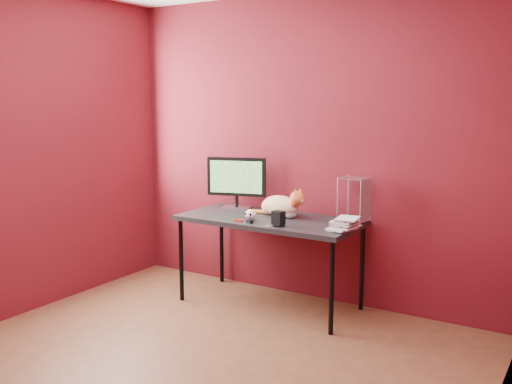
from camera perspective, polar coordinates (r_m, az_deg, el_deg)
The scene contains 11 objects.
room at distance 3.41m, azimuth -8.10°, elevation 4.65°, with size 3.52×3.52×2.61m.
desk at distance 4.72m, azimuth 1.37°, elevation -3.18°, with size 1.50×0.70×0.75m.
monitor at distance 5.05m, azimuth -1.97°, elevation 1.17°, with size 0.52×0.23×0.46m.
cat at distance 4.75m, azimuth 2.51°, elevation -1.39°, with size 0.55×0.29×0.26m.
skull_mug at distance 4.59m, azimuth -0.55°, elevation -2.31°, with size 0.09×0.09×0.09m.
speaker at distance 4.39m, azimuth 2.25°, elevation -2.73°, with size 0.10×0.10×0.12m.
book_stack at distance 4.27m, azimuth 8.13°, elevation 3.39°, with size 0.21×0.25×1.07m.
wire_rack at distance 4.60m, azimuth 9.80°, elevation -0.72°, with size 0.23×0.19×0.36m.
pocket_knife at distance 4.56m, azimuth -1.77°, elevation -2.88°, with size 0.07×0.02×0.01m, color #AF110D.
black_gadget at distance 4.50m, azimuth -0.66°, elevation -2.96°, with size 0.05×0.03×0.03m, color black.
washer at distance 4.39m, azimuth 1.21°, elevation -3.43°, with size 0.04×0.04×0.00m, color #B2B1B6.
Camera 1 is at (2.17, -2.61, 1.71)m, focal length 40.00 mm.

